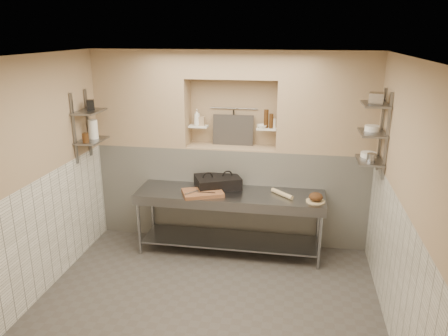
% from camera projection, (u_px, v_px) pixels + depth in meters
% --- Properties ---
extents(floor, '(4.00, 3.90, 0.10)m').
position_uv_depth(floor, '(209.00, 302.00, 5.20)').
color(floor, '#45413D').
rests_on(floor, ground).
extents(ceiling, '(4.00, 3.90, 0.10)m').
position_uv_depth(ceiling, '(206.00, 51.00, 4.32)').
color(ceiling, silver).
rests_on(ceiling, ground).
extents(wall_left, '(0.10, 3.90, 2.80)m').
position_uv_depth(wall_left, '(36.00, 178.00, 5.10)').
color(wall_left, tan).
rests_on(wall_left, ground).
extents(wall_right, '(0.10, 3.90, 2.80)m').
position_uv_depth(wall_right, '(405.00, 200.00, 4.43)').
color(wall_right, tan).
rests_on(wall_right, ground).
extents(wall_back, '(4.00, 0.10, 2.80)m').
position_uv_depth(wall_back, '(234.00, 143.00, 6.64)').
color(wall_back, tan).
rests_on(wall_back, ground).
extents(wall_front, '(4.00, 0.10, 2.80)m').
position_uv_depth(wall_front, '(145.00, 291.00, 2.88)').
color(wall_front, tan).
rests_on(wall_front, ground).
extents(backwall_lower, '(4.00, 0.40, 1.40)m').
position_uv_depth(backwall_lower, '(232.00, 192.00, 6.62)').
color(backwall_lower, white).
rests_on(backwall_lower, floor).
extents(alcove_sill, '(1.30, 0.40, 0.02)m').
position_uv_depth(alcove_sill, '(232.00, 147.00, 6.40)').
color(alcove_sill, tan).
rests_on(alcove_sill, backwall_lower).
extents(backwall_pillar_left, '(1.35, 0.40, 1.40)m').
position_uv_depth(backwall_pillar_left, '(143.00, 98.00, 6.41)').
color(backwall_pillar_left, tan).
rests_on(backwall_pillar_left, backwall_lower).
extents(backwall_pillar_right, '(1.35, 0.40, 1.40)m').
position_uv_depth(backwall_pillar_right, '(328.00, 102.00, 5.98)').
color(backwall_pillar_right, tan).
rests_on(backwall_pillar_right, backwall_lower).
extents(backwall_header, '(1.30, 0.40, 0.40)m').
position_uv_depth(backwall_header, '(232.00, 64.00, 6.04)').
color(backwall_header, tan).
rests_on(backwall_header, backwall_lower).
extents(wainscot_left, '(0.02, 3.90, 1.40)m').
position_uv_depth(wainscot_left, '(48.00, 232.00, 5.30)').
color(wainscot_left, white).
rests_on(wainscot_left, floor).
extents(wainscot_right, '(0.02, 3.90, 1.40)m').
position_uv_depth(wainscot_right, '(391.00, 261.00, 4.65)').
color(wainscot_right, white).
rests_on(wainscot_right, floor).
extents(alcove_shelf_left, '(0.28, 0.16, 0.02)m').
position_uv_depth(alcove_shelf_left, '(198.00, 126.00, 6.40)').
color(alcove_shelf_left, white).
rests_on(alcove_shelf_left, backwall_lower).
extents(alcove_shelf_right, '(0.28, 0.16, 0.02)m').
position_uv_depth(alcove_shelf_right, '(267.00, 129.00, 6.23)').
color(alcove_shelf_right, white).
rests_on(alcove_shelf_right, backwall_lower).
extents(utensil_rail, '(0.70, 0.02, 0.02)m').
position_uv_depth(utensil_rail, '(234.00, 108.00, 6.40)').
color(utensil_rail, gray).
rests_on(utensil_rail, wall_back).
extents(hanging_steel, '(0.02, 0.02, 0.30)m').
position_uv_depth(hanging_steel, '(234.00, 120.00, 6.43)').
color(hanging_steel, black).
rests_on(hanging_steel, utensil_rail).
extents(splash_panel, '(0.60, 0.08, 0.45)m').
position_uv_depth(splash_panel, '(233.00, 130.00, 6.43)').
color(splash_panel, '#383330').
rests_on(splash_panel, alcove_sill).
extents(shelf_rail_left_a, '(0.03, 0.03, 0.95)m').
position_uv_depth(shelf_rail_left_a, '(88.00, 123.00, 6.14)').
color(shelf_rail_left_a, slate).
rests_on(shelf_rail_left_a, wall_left).
extents(shelf_rail_left_b, '(0.03, 0.03, 0.95)m').
position_uv_depth(shelf_rail_left_b, '(74.00, 129.00, 5.76)').
color(shelf_rail_left_b, slate).
rests_on(shelf_rail_left_b, wall_left).
extents(wall_shelf_left_lower, '(0.30, 0.50, 0.02)m').
position_uv_depth(wall_shelf_left_lower, '(92.00, 140.00, 5.99)').
color(wall_shelf_left_lower, slate).
rests_on(wall_shelf_left_lower, wall_left).
extents(wall_shelf_left_upper, '(0.30, 0.50, 0.03)m').
position_uv_depth(wall_shelf_left_upper, '(89.00, 112.00, 5.87)').
color(wall_shelf_left_upper, slate).
rests_on(wall_shelf_left_upper, wall_left).
extents(shelf_rail_right_a, '(0.03, 0.03, 1.05)m').
position_uv_depth(shelf_rail_right_a, '(381.00, 130.00, 5.48)').
color(shelf_rail_right_a, slate).
rests_on(shelf_rail_right_a, wall_right).
extents(shelf_rail_right_b, '(0.03, 0.03, 1.05)m').
position_uv_depth(shelf_rail_right_b, '(387.00, 137.00, 5.10)').
color(shelf_rail_right_b, slate).
rests_on(shelf_rail_right_b, wall_right).
extents(wall_shelf_right_lower, '(0.30, 0.50, 0.02)m').
position_uv_depth(wall_shelf_right_lower, '(369.00, 160.00, 5.42)').
color(wall_shelf_right_lower, slate).
rests_on(wall_shelf_right_lower, wall_right).
extents(wall_shelf_right_mid, '(0.30, 0.50, 0.02)m').
position_uv_depth(wall_shelf_right_mid, '(372.00, 133.00, 5.31)').
color(wall_shelf_right_mid, slate).
rests_on(wall_shelf_right_mid, wall_right).
extents(wall_shelf_right_upper, '(0.30, 0.50, 0.03)m').
position_uv_depth(wall_shelf_right_upper, '(375.00, 104.00, 5.21)').
color(wall_shelf_right_upper, slate).
rests_on(wall_shelf_right_upper, wall_right).
extents(prep_table, '(2.60, 0.70, 0.90)m').
position_uv_depth(prep_table, '(230.00, 210.00, 6.09)').
color(prep_table, gray).
rests_on(prep_table, floor).
extents(panini_press, '(0.74, 0.65, 0.17)m').
position_uv_depth(panini_press, '(218.00, 182.00, 6.21)').
color(panini_press, black).
rests_on(panini_press, prep_table).
extents(cutting_board, '(0.64, 0.55, 0.05)m').
position_uv_depth(cutting_board, '(203.00, 193.00, 5.96)').
color(cutting_board, brown).
rests_on(cutting_board, prep_table).
extents(knife_blade, '(0.26, 0.03, 0.01)m').
position_uv_depth(knife_blade, '(206.00, 192.00, 5.90)').
color(knife_blade, gray).
rests_on(knife_blade, cutting_board).
extents(tongs, '(0.16, 0.20, 0.02)m').
position_uv_depth(tongs, '(192.00, 192.00, 5.88)').
color(tongs, gray).
rests_on(tongs, cutting_board).
extents(mixing_bowl, '(0.27, 0.27, 0.06)m').
position_uv_depth(mixing_bowl, '(234.00, 186.00, 6.22)').
color(mixing_bowl, white).
rests_on(mixing_bowl, prep_table).
extents(rolling_pin, '(0.32, 0.31, 0.06)m').
position_uv_depth(rolling_pin, '(282.00, 194.00, 5.91)').
color(rolling_pin, tan).
rests_on(rolling_pin, prep_table).
extents(bread_board, '(0.25, 0.25, 0.01)m').
position_uv_depth(bread_board, '(315.00, 201.00, 5.71)').
color(bread_board, tan).
rests_on(bread_board, prep_table).
extents(bread_loaf, '(0.18, 0.18, 0.11)m').
position_uv_depth(bread_loaf, '(316.00, 197.00, 5.69)').
color(bread_loaf, '#4C2D19').
rests_on(bread_loaf, bread_board).
extents(bottle_soap, '(0.11, 0.11, 0.24)m').
position_uv_depth(bottle_soap, '(197.00, 117.00, 6.35)').
color(bottle_soap, white).
rests_on(bottle_soap, alcove_shelf_left).
extents(jar_alcove, '(0.09, 0.09, 0.13)m').
position_uv_depth(jar_alcove, '(202.00, 121.00, 6.37)').
color(jar_alcove, tan).
rests_on(jar_alcove, alcove_shelf_left).
extents(bowl_alcove, '(0.16, 0.16, 0.05)m').
position_uv_depth(bowl_alcove, '(262.00, 126.00, 6.23)').
color(bowl_alcove, white).
rests_on(bowl_alcove, alcove_shelf_right).
extents(condiment_a, '(0.06, 0.06, 0.21)m').
position_uv_depth(condiment_a, '(271.00, 121.00, 6.18)').
color(condiment_a, '#3E2410').
rests_on(condiment_a, alcove_shelf_right).
extents(condiment_b, '(0.07, 0.07, 0.26)m').
position_uv_depth(condiment_b, '(266.00, 119.00, 6.20)').
color(condiment_b, '#3E2410').
rests_on(condiment_b, alcove_shelf_right).
extents(condiment_c, '(0.08, 0.08, 0.13)m').
position_uv_depth(condiment_c, '(273.00, 123.00, 6.22)').
color(condiment_c, white).
rests_on(condiment_c, alcove_shelf_right).
extents(jug_left, '(0.13, 0.13, 0.26)m').
position_uv_depth(jug_left, '(93.00, 129.00, 6.01)').
color(jug_left, white).
rests_on(jug_left, wall_shelf_left_lower).
extents(jar_left, '(0.09, 0.09, 0.13)m').
position_uv_depth(jar_left, '(86.00, 138.00, 5.81)').
color(jar_left, '#3E2410').
rests_on(jar_left, wall_shelf_left_lower).
extents(box_left_upper, '(0.13, 0.13, 0.14)m').
position_uv_depth(box_left_upper, '(91.00, 105.00, 5.90)').
color(box_left_upper, black).
rests_on(box_left_upper, wall_shelf_left_upper).
extents(bowl_right, '(0.20, 0.20, 0.06)m').
position_uv_depth(bowl_right, '(368.00, 155.00, 5.52)').
color(bowl_right, white).
rests_on(bowl_right, wall_shelf_right_lower).
extents(canister_right, '(0.11, 0.11, 0.11)m').
position_uv_depth(canister_right, '(371.00, 158.00, 5.30)').
color(canister_right, gray).
rests_on(canister_right, wall_shelf_right_lower).
extents(bowl_right_mid, '(0.18, 0.18, 0.07)m').
position_uv_depth(bowl_right_mid, '(372.00, 128.00, 5.35)').
color(bowl_right_mid, white).
rests_on(bowl_right_mid, wall_shelf_right_mid).
extents(basket_right, '(0.20, 0.23, 0.13)m').
position_uv_depth(basket_right, '(377.00, 98.00, 5.15)').
color(basket_right, gray).
rests_on(basket_right, wall_shelf_right_upper).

